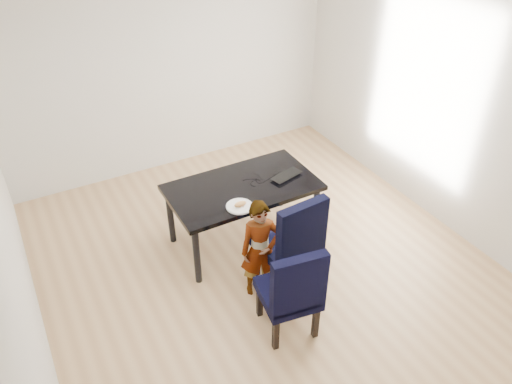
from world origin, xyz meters
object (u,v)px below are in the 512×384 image
plate (239,206)px  laptop (283,174)px  chair_right (287,238)px  child (260,250)px  chair_left (288,286)px  dining_table (243,213)px

plate → laptop: (0.69, 0.29, 0.01)m
chair_right → child: 0.30m
child → plate: (0.01, 0.46, 0.22)m
laptop → plate: bearing=8.8°
chair_left → child: (0.01, 0.52, 0.03)m
plate → child: bearing=-91.7°
chair_left → plate: chair_left is taller
dining_table → child: 0.83m
child → laptop: 1.05m
chair_left → dining_table: bearing=89.2°
chair_left → chair_right: (0.31, 0.53, 0.04)m
chair_left → chair_right: size_ratio=0.93×
chair_right → child: bearing=176.8°
chair_left → chair_right: bearing=68.6°
child → plate: 0.51m
plate → chair_right: bearing=-57.7°
dining_table → chair_right: (0.08, -0.78, 0.18)m
chair_left → plate: bearing=97.8°
dining_table → chair_left: (-0.22, -1.31, 0.14)m
dining_table → plate: plate is taller
chair_right → plate: (-0.29, 0.46, 0.20)m
chair_right → laptop: bearing=57.5°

